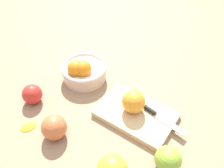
{
  "coord_description": "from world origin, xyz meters",
  "views": [
    {
      "loc": [
        0.22,
        -0.45,
        0.65
      ],
      "look_at": [
        -0.01,
        0.12,
        0.04
      ],
      "focal_mm": 38.99,
      "sensor_mm": 36.0,
      "label": 1
    }
  ],
  "objects_px": {
    "apple_front_left": "(54,127)",
    "apple_mid_left": "(32,94)",
    "cutting_board": "(136,114)",
    "knife": "(158,116)",
    "bowl": "(83,71)",
    "orange_on_board": "(134,102)",
    "apple_front_right_2": "(168,159)"
  },
  "relations": [
    {
      "from": "cutting_board",
      "to": "apple_front_left",
      "type": "relative_size",
      "value": 3.18
    },
    {
      "from": "apple_mid_left",
      "to": "apple_front_right_2",
      "type": "bearing_deg",
      "value": -8.34
    },
    {
      "from": "bowl",
      "to": "apple_front_left",
      "type": "height_order",
      "value": "bowl"
    },
    {
      "from": "knife",
      "to": "apple_front_left",
      "type": "bearing_deg",
      "value": -149.15
    },
    {
      "from": "knife",
      "to": "orange_on_board",
      "type": "bearing_deg",
      "value": 179.88
    },
    {
      "from": "bowl",
      "to": "knife",
      "type": "bearing_deg",
      "value": -16.77
    },
    {
      "from": "bowl",
      "to": "apple_mid_left",
      "type": "height_order",
      "value": "bowl"
    },
    {
      "from": "knife",
      "to": "apple_front_right_2",
      "type": "relative_size",
      "value": 2.0
    },
    {
      "from": "orange_on_board",
      "to": "apple_mid_left",
      "type": "relative_size",
      "value": 1.1
    },
    {
      "from": "apple_front_left",
      "to": "apple_front_right_2",
      "type": "bearing_deg",
      "value": 3.9
    },
    {
      "from": "cutting_board",
      "to": "apple_mid_left",
      "type": "relative_size",
      "value": 3.6
    },
    {
      "from": "bowl",
      "to": "cutting_board",
      "type": "height_order",
      "value": "bowl"
    },
    {
      "from": "orange_on_board",
      "to": "knife",
      "type": "height_order",
      "value": "orange_on_board"
    },
    {
      "from": "bowl",
      "to": "apple_front_left",
      "type": "xyz_separation_m",
      "value": [
        0.03,
        -0.26,
        -0.0
      ]
    },
    {
      "from": "apple_front_right_2",
      "to": "orange_on_board",
      "type": "bearing_deg",
      "value": 135.22
    },
    {
      "from": "bowl",
      "to": "knife",
      "type": "xyz_separation_m",
      "value": [
        0.31,
        -0.09,
        -0.02
      ]
    },
    {
      "from": "cutting_board",
      "to": "apple_front_left",
      "type": "xyz_separation_m",
      "value": [
        -0.21,
        -0.16,
        0.03
      ]
    },
    {
      "from": "cutting_board",
      "to": "knife",
      "type": "height_order",
      "value": "knife"
    },
    {
      "from": "bowl",
      "to": "apple_front_right_2",
      "type": "xyz_separation_m",
      "value": [
        0.38,
        -0.24,
        -0.0
      ]
    },
    {
      "from": "cutting_board",
      "to": "apple_front_right_2",
      "type": "bearing_deg",
      "value": -45.89
    },
    {
      "from": "orange_on_board",
      "to": "bowl",
      "type": "bearing_deg",
      "value": 157.5
    },
    {
      "from": "orange_on_board",
      "to": "apple_front_left",
      "type": "relative_size",
      "value": 0.97
    },
    {
      "from": "orange_on_board",
      "to": "apple_front_right_2",
      "type": "distance_m",
      "value": 0.21
    },
    {
      "from": "knife",
      "to": "apple_mid_left",
      "type": "distance_m",
      "value": 0.44
    },
    {
      "from": "knife",
      "to": "apple_front_left",
      "type": "relative_size",
      "value": 1.92
    },
    {
      "from": "orange_on_board",
      "to": "apple_front_right_2",
      "type": "bearing_deg",
      "value": -44.78
    },
    {
      "from": "apple_mid_left",
      "to": "bowl",
      "type": "bearing_deg",
      "value": 55.9
    },
    {
      "from": "cutting_board",
      "to": "orange_on_board",
      "type": "bearing_deg",
      "value": 147.95
    },
    {
      "from": "orange_on_board",
      "to": "apple_mid_left",
      "type": "distance_m",
      "value": 0.35
    },
    {
      "from": "apple_front_left",
      "to": "apple_mid_left",
      "type": "xyz_separation_m",
      "value": [
        -0.15,
        0.1,
        -0.0
      ]
    },
    {
      "from": "orange_on_board",
      "to": "apple_front_right_2",
      "type": "height_order",
      "value": "orange_on_board"
    },
    {
      "from": "apple_front_right_2",
      "to": "apple_mid_left",
      "type": "xyz_separation_m",
      "value": [
        -0.49,
        0.07,
        -0.0
      ]
    }
  ]
}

